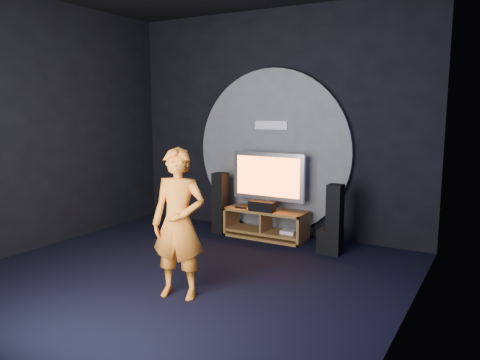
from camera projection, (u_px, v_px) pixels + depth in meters
name	position (u px, v px, depth m)	size (l,w,h in m)	color
floor	(180.00, 278.00, 5.51)	(5.00, 5.00, 0.00)	black
back_wall	(274.00, 123.00, 7.39)	(5.00, 0.04, 3.50)	black
left_wall	(33.00, 125.00, 6.48)	(0.04, 5.00, 3.50)	black
right_wall	(410.00, 136.00, 4.01)	(0.04, 5.00, 3.50)	black
wall_disc_panel	(272.00, 152.00, 7.41)	(2.60, 0.11, 2.60)	#515156
media_console	(266.00, 226.00, 7.19)	(1.27, 0.45, 0.45)	#9E6130
tv	(268.00, 178.00, 7.14)	(1.18, 0.22, 0.87)	silver
center_speaker	(262.00, 206.00, 7.02)	(0.40, 0.15, 0.15)	black
remote	(241.00, 208.00, 7.24)	(0.18, 0.05, 0.02)	black
tower_speaker_left	(220.00, 203.00, 7.46)	(0.19, 0.22, 0.97)	black
tower_speaker_right	(335.00, 220.00, 6.35)	(0.19, 0.22, 0.97)	black
subwoofer	(330.00, 241.00, 6.47)	(0.30, 0.30, 0.33)	black
player	(179.00, 224.00, 4.88)	(0.58, 0.38, 1.59)	#CC6A1B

